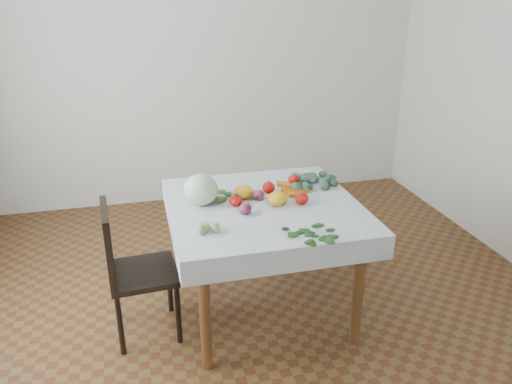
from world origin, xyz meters
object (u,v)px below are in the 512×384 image
Objects in this scene: cabbage at (201,190)px; carrot_bunch at (297,188)px; heirloom_back at (244,192)px; table at (264,219)px; chair at (128,264)px.

cabbage reaches higher than carrot_bunch.
carrot_bunch is (0.36, 0.04, -0.03)m from heirloom_back.
carrot_bunch is at bearing 5.92° from cabbage.
table is 0.42m from cabbage.
cabbage is 0.80× the size of carrot_bunch.
heirloom_back is 0.46× the size of carrot_bunch.
table is at bearing 3.05° from chair.
cabbage is at bearing 16.45° from chair.
chair is 4.11× the size of cabbage.
chair is at bearing -163.55° from cabbage.
cabbage reaches higher than chair.
carrot_bunch reaches higher than table.
table is 3.86× the size of carrot_bunch.
heirloom_back is (0.27, 0.03, -0.05)m from cabbage.
carrot_bunch is at bearing 30.78° from table.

